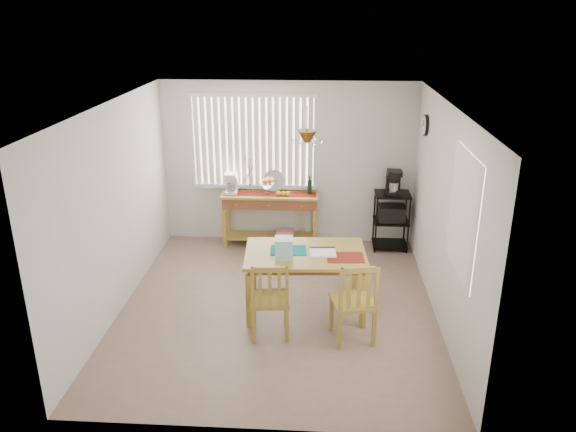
# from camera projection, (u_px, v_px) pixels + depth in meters

# --- Properties ---
(ground) EXTENTS (4.00, 4.50, 0.01)m
(ground) POSITION_uv_depth(u_px,v_px,m) (278.00, 307.00, 7.27)
(ground) COLOR gray
(room_shell) EXTENTS (4.20, 4.70, 2.70)m
(room_shell) POSITION_uv_depth(u_px,v_px,m) (277.00, 181.00, 6.69)
(room_shell) COLOR silver
(room_shell) RESTS_ON ground
(sideboard) EXTENTS (1.53, 0.43, 0.86)m
(sideboard) POSITION_uv_depth(u_px,v_px,m) (271.00, 207.00, 8.94)
(sideboard) COLOR #AF913B
(sideboard) RESTS_ON ground
(sideboard_items) EXTENTS (1.46, 0.36, 0.66)m
(sideboard_items) POSITION_uv_depth(u_px,v_px,m) (254.00, 186.00, 8.84)
(sideboard_items) COLOR maroon
(sideboard_items) RESTS_ON sideboard
(wire_cart) EXTENTS (0.54, 0.43, 0.92)m
(wire_cart) POSITION_uv_depth(u_px,v_px,m) (391.00, 215.00, 8.84)
(wire_cart) COLOR black
(wire_cart) RESTS_ON ground
(cart_items) EXTENTS (0.22, 0.26, 0.38)m
(cart_items) POSITION_uv_depth(u_px,v_px,m) (393.00, 182.00, 8.66)
(cart_items) COLOR black
(cart_items) RESTS_ON wire_cart
(dining_table) EXTENTS (1.54, 1.04, 0.80)m
(dining_table) POSITION_uv_depth(u_px,v_px,m) (305.00, 259.00, 6.96)
(dining_table) COLOR #AF913B
(dining_table) RESTS_ON ground
(table_items) EXTENTS (1.17, 0.52, 0.25)m
(table_items) POSITION_uv_depth(u_px,v_px,m) (294.00, 249.00, 6.78)
(table_items) COLOR #157378
(table_items) RESTS_ON dining_table
(chair_left) EXTENTS (0.49, 0.49, 0.97)m
(chair_left) POSITION_uv_depth(u_px,v_px,m) (270.00, 300.00, 6.46)
(chair_left) COLOR #AF913B
(chair_left) RESTS_ON ground
(chair_right) EXTENTS (0.56, 0.56, 1.01)m
(chair_right) POSITION_uv_depth(u_px,v_px,m) (354.00, 302.00, 6.37)
(chair_right) COLOR #AF913B
(chair_right) RESTS_ON ground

